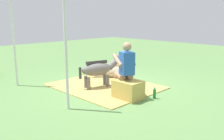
{
  "coord_description": "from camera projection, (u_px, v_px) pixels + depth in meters",
  "views": [
    {
      "loc": [
        -4.43,
        4.55,
        1.87
      ],
      "look_at": [
        -0.18,
        0.28,
        0.55
      ],
      "focal_mm": 38.92,
      "sensor_mm": 36.0,
      "label": 1
    }
  ],
  "objects": [
    {
      "name": "person_seated",
      "position": [
        125.0,
        67.0,
        5.67
      ],
      "size": [
        0.72,
        0.59,
        1.31
      ],
      "color": "tan",
      "rests_on": "ground"
    },
    {
      "name": "hay_bale",
      "position": [
        128.0,
        90.0,
        5.64
      ],
      "size": [
        0.64,
        0.48,
        0.43
      ],
      "primitive_type": "cube",
      "color": "tan",
      "rests_on": "ground"
    },
    {
      "name": "ground_plane",
      "position": [
        115.0,
        87.0,
        6.61
      ],
      "size": [
        24.0,
        24.0,
        0.0
      ],
      "primitive_type": "plane",
      "color": "#608C4C"
    },
    {
      "name": "tent_pole_left",
      "position": [
        66.0,
        47.0,
        4.77
      ],
      "size": [
        0.06,
        0.06,
        2.59
      ],
      "primitive_type": "cylinder",
      "color": "silver",
      "rests_on": "ground"
    },
    {
      "name": "pony_lying",
      "position": [
        113.0,
        72.0,
        7.63
      ],
      "size": [
        1.06,
        1.2,
        0.42
      ],
      "color": "tan",
      "rests_on": "ground"
    },
    {
      "name": "pony_standing",
      "position": [
        100.0,
        69.0,
        6.48
      ],
      "size": [
        0.58,
        1.31,
        0.87
      ],
      "color": "slate",
      "rests_on": "ground"
    },
    {
      "name": "hay_patch",
      "position": [
        105.0,
        86.0,
        6.67
      ],
      "size": [
        2.73,
        2.23,
        0.02
      ],
      "primitive_type": "cube",
      "color": "tan",
      "rests_on": "ground"
    },
    {
      "name": "soda_bottle",
      "position": [
        154.0,
        93.0,
        5.66
      ],
      "size": [
        0.07,
        0.07,
        0.28
      ],
      "color": "#197233",
      "rests_on": "ground"
    },
    {
      "name": "tent_pole_right",
      "position": [
        14.0,
        39.0,
        6.5
      ],
      "size": [
        0.06,
        0.06,
        2.59
      ],
      "primitive_type": "cylinder",
      "color": "silver",
      "rests_on": "ground"
    }
  ]
}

